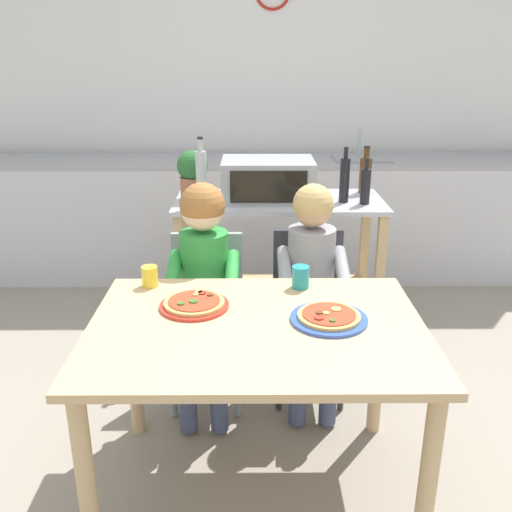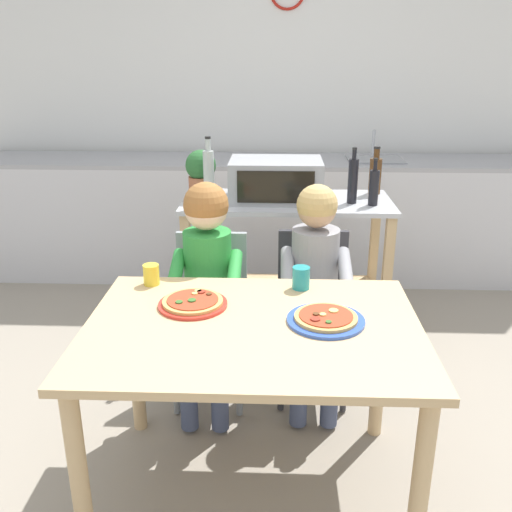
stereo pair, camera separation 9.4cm
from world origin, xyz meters
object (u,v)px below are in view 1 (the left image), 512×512
Objects in this scene: bottle_brown_beer at (201,177)px; pizza_plate_blue_rimmed at (329,317)px; bottle_slim_sauce at (345,179)px; child_in_green_shirt at (204,271)px; dining_table at (257,351)px; bottle_squat_spirits at (365,186)px; pizza_plate_red_rimmed at (194,304)px; dining_chair_left at (207,306)px; drinking_cup_teal at (301,277)px; drinking_cup_yellow at (150,276)px; dining_chair_right at (308,302)px; toaster_oven at (268,180)px; kitchen_island_cart at (279,247)px; bottle_dark_olive_oil at (365,173)px; potted_herb_plant at (193,173)px; child_in_grey_shirt at (312,273)px.

pizza_plate_blue_rimmed is at bearing -64.12° from bottle_brown_beer.
bottle_slim_sauce reaches higher than child_in_green_shirt.
dining_table is (0.28, -1.16, -0.39)m from bottle_brown_beer.
bottle_squat_spirits reaches higher than pizza_plate_red_rimmed.
dining_chair_left and drinking_cup_teal have the same top height.
dining_chair_right is at bearing 28.57° from drinking_cup_yellow.
drinking_cup_teal is (0.11, -0.96, -0.19)m from toaster_oven.
dining_chair_right is at bearing -71.32° from toaster_oven.
drinking_cup_teal is at bearing -115.94° from bottle_squat_spirits.
child_in_green_shirt is at bearing 132.73° from pizza_plate_blue_rimmed.
dining_chair_right is (-0.34, -0.46, -0.48)m from bottle_squat_spirits.
kitchen_island_cart is 4.26× the size of bottle_dark_olive_oil.
drinking_cup_yellow is at bearing -134.57° from bottle_dark_olive_oil.
toaster_oven is at bearing 86.81° from dining_table.
drinking_cup_yellow reaches higher than pizza_plate_blue_rimmed.
pizza_plate_red_rimmed is (-0.88, -1.30, -0.23)m from bottle_dark_olive_oil.
pizza_plate_blue_rimmed is (0.61, -1.27, -0.26)m from potted_herb_plant.
dining_chair_right is 3.08× the size of pizza_plate_red_rimmed.
drinking_cup_yellow is at bearing 134.77° from pizza_plate_red_rimmed.
potted_herb_plant is at bearing -171.58° from bottle_dark_olive_oil.
pizza_plate_blue_rimmed is at bearing -100.82° from bottle_slim_sauce.
toaster_oven is 0.54m from bottle_squat_spirits.
drinking_cup_teal is at bearing 23.79° from pizza_plate_red_rimmed.
bottle_dark_olive_oil is at bearing 55.91° from pizza_plate_red_rimmed.
bottle_squat_spirits is at bearing -21.59° from bottle_slim_sauce.
potted_herb_plant is 0.34× the size of dining_chair_right.
pizza_plate_blue_rimmed is at bearing -106.29° from bottle_squat_spirits.
dining_chair_left is 8.78× the size of drinking_cup_teal.
bottle_squat_spirits reaches higher than child_in_grey_shirt.
potted_herb_plant is at bearing 100.24° from dining_chair_left.
dining_chair_left is at bearing 90.01° from pizza_plate_red_rimmed.
kitchen_island_cart is 0.98× the size of dining_table.
pizza_plate_blue_rimmed is at bearing -52.73° from dining_chair_left.
kitchen_island_cart is at bearing 71.82° from pizza_plate_red_rimmed.
kitchen_island_cart is at bearing 171.86° from bottle_slim_sauce.
dining_chair_right is at bearing 18.17° from child_in_green_shirt.
kitchen_island_cart is 3.18× the size of bottle_brown_beer.
drinking_cup_teal is (-0.31, -0.90, -0.21)m from bottle_slim_sauce.
pizza_plate_red_rimmed is 0.51m from pizza_plate_blue_rimmed.
bottle_slim_sauce reaches higher than dining_chair_left.
child_in_green_shirt is (0.05, -0.59, -0.31)m from bottle_brown_beer.
pizza_plate_red_rimmed is (0.11, -1.15, -0.26)m from potted_herb_plant.
kitchen_island_cart is 0.81m from child_in_green_shirt.
bottle_squat_spirits is at bearing 73.71° from pizza_plate_blue_rimmed.
toaster_oven is 1.67× the size of bottle_slim_sauce.
potted_herb_plant reaches higher than child_in_green_shirt.
bottle_brown_beer is at bearing 135.09° from child_in_grey_shirt.
child_in_grey_shirt reaches higher than drinking_cup_teal.
child_in_green_shirt is at bearing 150.51° from drinking_cup_teal.
bottle_brown_beer is 0.84m from child_in_grey_shirt.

